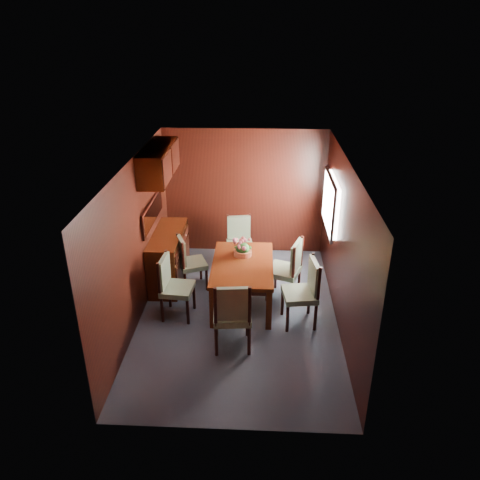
# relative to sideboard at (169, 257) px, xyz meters

# --- Properties ---
(ground) EXTENTS (4.50, 4.50, 0.00)m
(ground) POSITION_rel_sideboard_xyz_m (1.25, -1.00, -0.45)
(ground) COLOR #3C4352
(ground) RESTS_ON ground
(room_shell) EXTENTS (3.06, 4.52, 2.41)m
(room_shell) POSITION_rel_sideboard_xyz_m (1.15, -0.67, 1.18)
(room_shell) COLOR black
(room_shell) RESTS_ON ground
(sideboard) EXTENTS (0.48, 1.40, 0.90)m
(sideboard) POSITION_rel_sideboard_xyz_m (0.00, 0.00, 0.00)
(sideboard) COLOR #391407
(sideboard) RESTS_ON ground
(dining_table) EXTENTS (0.95, 1.52, 0.71)m
(dining_table) POSITION_rel_sideboard_xyz_m (1.30, -0.64, 0.16)
(dining_table) COLOR #391407
(dining_table) RESTS_ON ground
(chair_left_near) EXTENTS (0.50, 0.52, 1.00)m
(chair_left_near) POSITION_rel_sideboard_xyz_m (0.25, -1.05, 0.11)
(chair_left_near) COLOR black
(chair_left_near) RESTS_ON ground
(chair_left_far) EXTENTS (0.56, 0.57, 0.94)m
(chair_left_far) POSITION_rel_sideboard_xyz_m (0.37, -0.22, 0.07)
(chair_left_far) COLOR black
(chair_left_far) RESTS_ON ground
(chair_right_near) EXTENTS (0.54, 0.56, 1.05)m
(chair_right_near) POSITION_rel_sideboard_xyz_m (2.24, -1.14, 0.13)
(chair_right_near) COLOR black
(chair_right_near) RESTS_ON ground
(chair_right_far) EXTENTS (0.62, 0.63, 1.04)m
(chair_right_far) POSITION_rel_sideboard_xyz_m (2.03, -0.48, 0.13)
(chair_right_far) COLOR black
(chair_right_far) RESTS_ON ground
(chair_head) EXTENTS (0.55, 0.53, 1.08)m
(chair_head) POSITION_rel_sideboard_xyz_m (1.21, -1.84, 0.15)
(chair_head) COLOR black
(chair_head) RESTS_ON ground
(chair_foot) EXTENTS (0.52, 0.51, 0.97)m
(chair_foot) POSITION_rel_sideboard_xyz_m (1.19, 0.61, 0.09)
(chair_foot) COLOR black
(chair_foot) RESTS_ON ground
(flower_centerpiece) EXTENTS (0.31, 0.31, 0.31)m
(flower_centerpiece) POSITION_rel_sideboard_xyz_m (1.29, -0.36, 0.41)
(flower_centerpiece) COLOR #B75737
(flower_centerpiece) RESTS_ON dining_table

